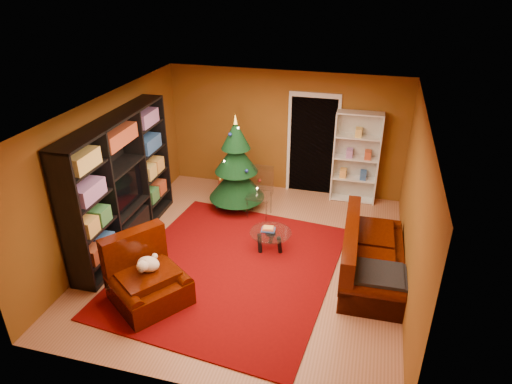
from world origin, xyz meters
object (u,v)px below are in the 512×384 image
(christmas_tree, at_px, (236,164))
(gift_box_green, at_px, (244,203))
(media_unit, at_px, (121,183))
(sofa, at_px, (374,252))
(gift_box_teal, at_px, (222,199))
(dog, at_px, (148,264))
(white_bookshelf, at_px, (356,158))
(acrylic_chair, at_px, (259,195))
(armchair, at_px, (148,279))
(rug, at_px, (230,269))
(gift_box_red, at_px, (226,179))
(coffee_table, at_px, (270,241))

(christmas_tree, xyz_separation_m, gift_box_green, (0.16, -0.02, -0.84))
(media_unit, relative_size, sofa, 1.43)
(gift_box_teal, distance_m, dog, 3.07)
(sofa, bearing_deg, christmas_tree, 58.22)
(white_bookshelf, height_order, dog, white_bookshelf)
(gift_box_teal, xyz_separation_m, acrylic_chair, (0.85, -0.22, 0.31))
(dog, bearing_deg, armchair, -135.00)
(armchair, bearing_deg, media_unit, 74.67)
(dog, xyz_separation_m, acrylic_chair, (0.92, 2.82, -0.17))
(media_unit, xyz_separation_m, gift_box_green, (1.71, 1.64, -1.02))
(acrylic_chair, bearing_deg, white_bookshelf, 34.11)
(dog, bearing_deg, rug, -6.60)
(gift_box_teal, distance_m, acrylic_chair, 0.93)
(media_unit, height_order, gift_box_teal, media_unit)
(rug, xyz_separation_m, gift_box_red, (-1.06, 3.01, 0.11))
(armchair, height_order, acrylic_chair, acrylic_chair)
(christmas_tree, height_order, gift_box_green, christmas_tree)
(white_bookshelf, distance_m, acrylic_chair, 2.14)
(gift_box_red, height_order, coffee_table, coffee_table)
(gift_box_green, relative_size, dog, 0.61)
(media_unit, xyz_separation_m, acrylic_chair, (2.07, 1.45, -0.69))
(gift_box_green, distance_m, dog, 3.11)
(sofa, relative_size, acrylic_chair, 2.29)
(acrylic_chair, bearing_deg, dog, -108.10)
(christmas_tree, distance_m, gift_box_red, 1.40)
(rug, bearing_deg, armchair, -130.15)
(dog, distance_m, coffee_table, 2.26)
(white_bookshelf, distance_m, coffee_table, 2.70)
(white_bookshelf, xyz_separation_m, sofa, (0.50, -2.56, -0.51))
(media_unit, relative_size, dog, 7.45)
(media_unit, relative_size, acrylic_chair, 3.29)
(gift_box_red, bearing_deg, coffee_table, -55.52)
(rug, xyz_separation_m, gift_box_teal, (-0.82, 2.05, 0.13))
(gift_box_red, xyz_separation_m, dog, (0.16, -4.00, 0.50))
(rug, relative_size, media_unit, 1.27)
(white_bookshelf, xyz_separation_m, coffee_table, (-1.23, -2.28, -0.76))
(gift_box_red, height_order, armchair, armchair)
(dog, bearing_deg, sofa, -29.82)
(sofa, bearing_deg, armchair, 114.05)
(coffee_table, bearing_deg, christmas_tree, 127.37)
(gift_box_teal, bearing_deg, armchair, -91.25)
(christmas_tree, relative_size, armchair, 1.86)
(media_unit, bearing_deg, sofa, -0.64)
(gift_box_teal, relative_size, armchair, 0.27)
(coffee_table, bearing_deg, dog, -129.75)
(sofa, bearing_deg, coffee_table, 79.43)
(media_unit, bearing_deg, dog, -51.41)
(media_unit, bearing_deg, coffee_table, 6.05)
(media_unit, height_order, white_bookshelf, media_unit)
(white_bookshelf, distance_m, armchair, 4.86)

